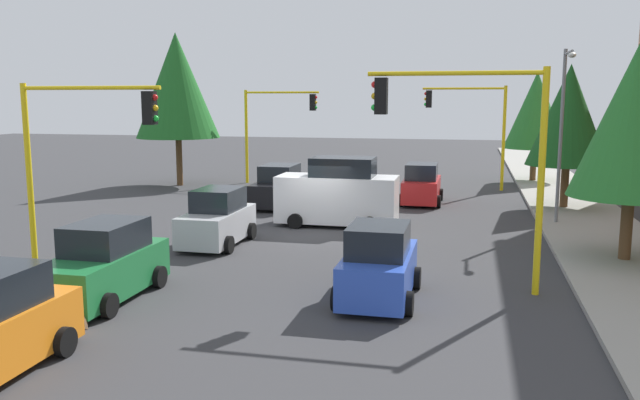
# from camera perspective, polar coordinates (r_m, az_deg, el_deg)

# --- Properties ---
(ground_plane) EXTENTS (120.00, 120.00, 0.00)m
(ground_plane) POSITION_cam_1_polar(r_m,az_deg,el_deg) (24.52, -0.70, -3.07)
(ground_plane) COLOR #353538
(sidewalk_kerb) EXTENTS (80.00, 4.00, 0.15)m
(sidewalk_kerb) POSITION_cam_1_polar(r_m,az_deg,el_deg) (29.14, 22.31, -1.68)
(sidewalk_kerb) COLOR gray
(sidewalk_kerb) RESTS_ON ground
(lane_arrow_near) EXTENTS (2.40, 1.10, 1.10)m
(lane_arrow_near) POSITION_cam_1_polar(r_m,az_deg,el_deg) (15.50, -22.47, -10.93)
(lane_arrow_near) COLOR silver
(lane_arrow_near) RESTS_ON ground
(traffic_signal_far_right) EXTENTS (0.36, 4.59, 5.60)m
(traffic_signal_far_right) POSITION_cam_1_polar(r_m,az_deg,el_deg) (39.01, -3.98, 7.24)
(traffic_signal_far_right) COLOR yellow
(traffic_signal_far_right) RESTS_ON ground
(traffic_signal_near_right) EXTENTS (0.36, 4.59, 5.55)m
(traffic_signal_near_right) POSITION_cam_1_polar(r_m,az_deg,el_deg) (20.73, -20.35, 5.16)
(traffic_signal_near_right) COLOR yellow
(traffic_signal_near_right) RESTS_ON ground
(traffic_signal_far_left) EXTENTS (0.36, 4.59, 5.79)m
(traffic_signal_far_left) POSITION_cam_1_polar(r_m,az_deg,el_deg) (37.31, 13.15, 7.14)
(traffic_signal_far_left) COLOR yellow
(traffic_signal_far_left) RESTS_ON ground
(traffic_signal_near_left) EXTENTS (0.36, 4.59, 5.88)m
(traffic_signal_near_left) POSITION_cam_1_polar(r_m,az_deg,el_deg) (17.32, 13.18, 5.58)
(traffic_signal_near_left) COLOR yellow
(traffic_signal_near_left) RESTS_ON ground
(street_lamp_curbside) EXTENTS (2.15, 0.28, 7.00)m
(street_lamp_curbside) POSITION_cam_1_polar(r_m,az_deg,el_deg) (27.15, 20.59, 6.78)
(street_lamp_curbside) COLOR slate
(street_lamp_curbside) RESTS_ON ground
(tree_roadside_near) EXTENTS (3.69, 3.69, 6.71)m
(tree_roadside_near) POSITION_cam_1_polar(r_m,az_deg,el_deg) (21.84, 25.89, 6.20)
(tree_roadside_near) COLOR brown
(tree_roadside_near) RESTS_ON ground
(tree_roadside_far) EXTENTS (3.68, 3.68, 6.71)m
(tree_roadside_far) POSITION_cam_1_polar(r_m,az_deg,el_deg) (41.48, 18.45, 7.49)
(tree_roadside_far) COLOR brown
(tree_roadside_far) RESTS_ON ground
(tree_roadside_mid) EXTENTS (3.65, 3.65, 6.63)m
(tree_roadside_mid) POSITION_cam_1_polar(r_m,az_deg,el_deg) (31.60, 21.01, 6.97)
(tree_roadside_mid) COLOR brown
(tree_roadside_mid) RESTS_ON ground
(tree_opposite_side) EXTENTS (4.83, 4.83, 8.86)m
(tree_opposite_side) POSITION_cam_1_polar(r_m,az_deg,el_deg) (39.05, -12.47, 9.78)
(tree_opposite_side) COLOR brown
(tree_opposite_side) RESTS_ON ground
(delivery_van_white) EXTENTS (2.22, 4.80, 2.77)m
(delivery_van_white) POSITION_cam_1_polar(r_m,az_deg,el_deg) (26.09, 1.60, 0.51)
(delivery_van_white) COLOR white
(delivery_van_white) RESTS_ON ground
(car_green) EXTENTS (4.09, 2.00, 1.98)m
(car_green) POSITION_cam_1_polar(r_m,az_deg,el_deg) (17.51, -18.46, -5.41)
(car_green) COLOR #1E7238
(car_green) RESTS_ON ground
(car_silver) EXTENTS (3.74, 1.94, 1.98)m
(car_silver) POSITION_cam_1_polar(r_m,az_deg,el_deg) (23.01, -9.00, -1.70)
(car_silver) COLOR #B2B5BA
(car_silver) RESTS_ON ground
(car_red) EXTENTS (3.77, 1.99, 1.98)m
(car_red) POSITION_cam_1_polar(r_m,az_deg,el_deg) (32.05, 8.91, 1.28)
(car_red) COLOR red
(car_red) RESTS_ON ground
(car_blue) EXTENTS (3.67, 1.95, 1.98)m
(car_blue) POSITION_cam_1_polar(r_m,az_deg,el_deg) (16.60, 5.20, -5.75)
(car_blue) COLOR blue
(car_blue) RESTS_ON ground
(car_black) EXTENTS (4.13, 2.08, 1.98)m
(car_black) POSITION_cam_1_polar(r_m,az_deg,el_deg) (30.92, -3.64, 1.10)
(car_black) COLOR black
(car_black) RESTS_ON ground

